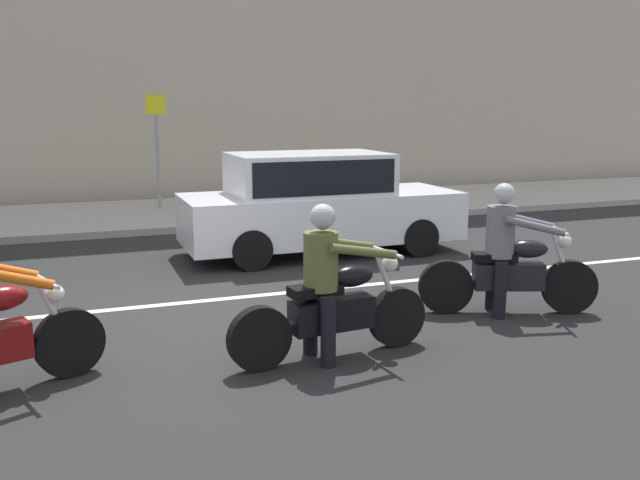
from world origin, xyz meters
The scene contains 7 objects.
ground_plane centered at (0.00, 0.00, 0.00)m, with size 80.00×80.00×0.00m, color #252525.
sidewalk_slab centered at (0.00, 8.00, 0.07)m, with size 40.00×4.40×0.14m, color #A8A399.
lane_marking_stripe centered at (-0.11, 0.90, 0.00)m, with size 18.00×0.14×0.01m, color silver.
motorcycle_with_rider_olive centered at (0.93, -1.56, 0.64)m, with size 2.18×0.71×1.57m.
motorcycle_with_rider_gray centered at (3.48, -0.90, 0.65)m, with size 2.07×0.97×1.60m.
parked_sedan_white centered at (2.50, 3.13, 0.88)m, with size 4.68×1.82×1.72m.
street_sign_post centered at (0.55, 8.45, 1.73)m, with size 0.44×0.08×2.63m.
Camera 1 is at (-1.44, -7.65, 2.49)m, focal length 38.43 mm.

